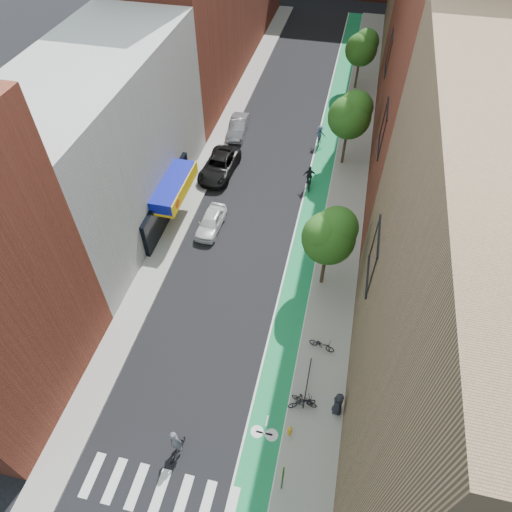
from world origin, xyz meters
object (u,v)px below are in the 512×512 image
Objects in this scene: pedestrian at (338,403)px; fire_hydrant at (289,431)px; parked_car_silver at (238,127)px; parked_car_black at (219,166)px; cyclist_lane_far at (319,137)px; cyclist_lane_near at (317,234)px; parked_car_white at (211,222)px; cyclist_lead at (176,445)px; cyclist_lane_mid at (309,180)px.

fire_hydrant is (-2.30, -1.82, -0.53)m from pedestrian.
parked_car_black is at bearing -93.92° from parked_car_silver.
cyclist_lane_near is at bearing 94.11° from cyclist_lane_far.
cyclist_lane_near is (8.01, 0.19, 0.34)m from parked_car_white.
cyclist_lane_far is (7.80, 6.20, 0.12)m from parked_car_black.
parked_car_black is 9.96m from cyclist_lane_far.
cyclist_lead reaches higher than parked_car_black.
parked_car_black is at bearing -153.65° from pedestrian.
cyclist_lane_near is at bearing 92.38° from fire_hydrant.
parked_car_black is (-1.29, 6.77, 0.10)m from parked_car_white.
pedestrian is 2.66× the size of fire_hydrant.
parked_car_white is 14.52m from cyclist_lane_far.
pedestrian is at bearing -46.79° from parked_car_white.
parked_car_silver reaches higher than fire_hydrant.
parked_car_silver is at bearing -3.94° from cyclist_lane_far.
parked_car_white is at bearing 60.76° from cyclist_lane_far.
cyclist_lane_far is (3.38, 29.38, 0.05)m from cyclist_lead.
cyclist_lane_far is (-1.50, 12.78, -0.12)m from cyclist_lane_near.
parked_car_white reaches higher than fire_hydrant.
cyclist_lane_near is (9.30, -12.97, 0.29)m from parked_car_silver.
cyclist_lane_mid is at bearing -173.02° from pedestrian.
parked_car_silver is 2.07× the size of cyclist_lane_mid.
parked_car_silver is (0.00, 6.38, -0.05)m from parked_car_black.
cyclist_lane_far reaches higher than pedestrian.
pedestrian is at bearing 115.70° from cyclist_lane_near.
cyclist_lane_near is 3.35× the size of fire_hydrant.
cyclist_lane_far is at bearing -5.28° from parked_car_silver.
parked_car_white is 2.01× the size of cyclist_lane_far.
pedestrian reaches higher than fire_hydrant.
parked_car_black is 11.40m from cyclist_lane_near.
cyclist_lead reaches higher than cyclist_lane_far.
fire_hydrant is at bearing -57.77° from pedestrian.
parked_car_silver is 10.22m from cyclist_lane_mid.
fire_hydrant is at bearing -61.68° from parked_car_black.
cyclist_lead is at bearing -69.02° from pedestrian.
cyclist_lane_mid is at bearing 87.42° from cyclist_lane_far.
cyclist_lead is 29.58m from cyclist_lane_far.
cyclist_lane_far reaches higher than parked_car_black.
parked_car_silver is at bearing 93.11° from parked_car_black.
cyclist_lead is at bearing -158.53° from fire_hydrant.
cyclist_lane_far is 25.79m from pedestrian.
fire_hydrant is (9.90, -21.03, -0.26)m from parked_car_black.
cyclist_lane_far is 27.31m from fire_hydrant.
parked_car_black is 2.45× the size of cyclist_lead.
cyclist_lead is at bearing -76.09° from parked_car_black.
parked_car_black is 2.82× the size of cyclist_lane_far.
cyclist_lane_near is at bearing -58.27° from parked_car_silver.
cyclist_lane_far is at bearing 41.59° from parked_car_black.
cyclist_lane_near is 14.47m from fire_hydrant.
cyclist_lane_near is 6.54m from cyclist_lane_mid.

